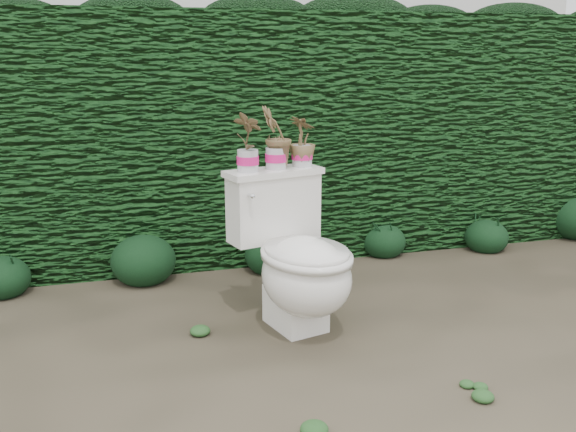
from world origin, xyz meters
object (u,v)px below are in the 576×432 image
object	(u,v)px
toilet	(298,261)
potted_plant_left	(248,143)
potted_plant_right	(302,143)
potted_plant_center	(276,139)

from	to	relation	value
toilet	potted_plant_left	world-z (taller)	potted_plant_left
potted_plant_left	potted_plant_right	size ratio (longest dim) A/B	1.16
potted_plant_left	potted_plant_center	xyz separation A→B (m)	(0.15, 0.04, 0.01)
potted_plant_left	potted_plant_center	distance (m)	0.16
toilet	potted_plant_right	distance (m)	0.62
potted_plant_left	potted_plant_right	world-z (taller)	potted_plant_left
toilet	potted_plant_center	size ratio (longest dim) A/B	2.54
toilet	potted_plant_center	distance (m)	0.62
toilet	potted_plant_right	bearing A→B (deg)	54.88
potted_plant_center	potted_plant_right	distance (m)	0.16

